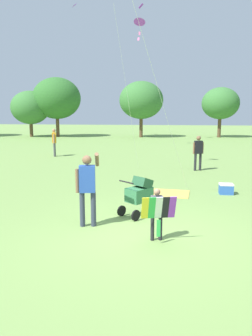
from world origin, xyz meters
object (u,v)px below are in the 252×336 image
at_px(person_sitting_far, 198,150).
at_px(picnic_blanket, 167,193).
at_px(person_adult_flyer, 87,184).
at_px(cooler_box, 226,189).
at_px(kite_orange_delta, 139,25).
at_px(child_with_butterfly_kite, 157,210).
at_px(person_red_shirt, 54,140).
at_px(stroller, 140,193).

relative_size(person_sitting_far, picnic_blanket, 1.09).
bearing_deg(person_adult_flyer, person_sitting_far, 67.46).
bearing_deg(cooler_box, person_sitting_far, 97.29).
height_order(kite_orange_delta, person_sitting_far, kite_orange_delta).
relative_size(child_with_butterfly_kite, person_red_shirt, 0.66).
bearing_deg(child_with_butterfly_kite, kite_orange_delta, 97.83).
bearing_deg(kite_orange_delta, person_adult_flyer, -93.31).
height_order(person_adult_flyer, stroller, person_adult_flyer).
bearing_deg(person_red_shirt, cooler_box, -42.50).
distance_m(child_with_butterfly_kite, person_red_shirt, 13.89).
relative_size(picnic_blanket, cooler_box, 3.29).
bearing_deg(child_with_butterfly_kite, person_sitting_far, 79.37).
bearing_deg(person_red_shirt, person_sitting_far, -24.58).
relative_size(child_with_butterfly_kite, kite_orange_delta, 0.16).
height_order(person_adult_flyer, kite_orange_delta, kite_orange_delta).
distance_m(child_with_butterfly_kite, kite_orange_delta, 10.46).
height_order(child_with_butterfly_kite, picnic_blanket, child_with_butterfly_kite).
bearing_deg(person_sitting_far, kite_orange_delta, 176.70).
relative_size(kite_orange_delta, picnic_blanket, 4.58).
height_order(stroller, picnic_blanket, stroller).
bearing_deg(kite_orange_delta, cooler_box, -53.16).
bearing_deg(picnic_blanket, person_sitting_far, 72.49).
bearing_deg(kite_orange_delta, child_with_butterfly_kite, -82.17).
relative_size(child_with_butterfly_kite, picnic_blanket, 0.76).
xyz_separation_m(person_sitting_far, cooler_box, (0.55, -4.27, -0.77)).
distance_m(person_adult_flyer, person_red_shirt, 12.56).
distance_m(kite_orange_delta, person_sitting_far, 6.19).
bearing_deg(person_red_shirt, person_adult_flyer, -66.66).
relative_size(child_with_butterfly_kite, cooler_box, 2.49).
bearing_deg(cooler_box, kite_orange_delta, 126.84).
xyz_separation_m(child_with_butterfly_kite, picnic_blanket, (0.19, 4.02, -0.66)).
height_order(child_with_butterfly_kite, kite_orange_delta, kite_orange_delta).
bearing_deg(stroller, kite_orange_delta, 95.57).
bearing_deg(cooler_box, child_with_butterfly_kite, -116.99).
relative_size(person_red_shirt, cooler_box, 3.74).
bearing_deg(stroller, cooler_box, 43.90).
relative_size(stroller, person_sitting_far, 0.64).
bearing_deg(stroller, person_sitting_far, 72.92).
height_order(child_with_butterfly_kite, person_adult_flyer, person_adult_flyer).
relative_size(person_adult_flyer, picnic_blanket, 1.20).
relative_size(child_with_butterfly_kite, stroller, 1.08).
xyz_separation_m(child_with_butterfly_kite, kite_orange_delta, (-1.18, 8.61, 5.81)).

